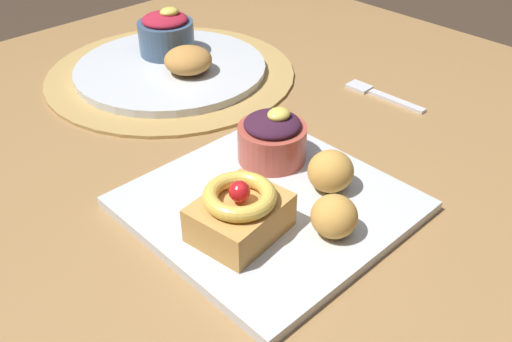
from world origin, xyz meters
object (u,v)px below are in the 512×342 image
fork (380,95)px  berry_ramekin (272,138)px  fritter_middle (334,216)px  back_pastry (188,60)px  front_plate (269,204)px  cake_slice (240,212)px  fritter_front (331,171)px  back_ramekin (166,34)px  back_plate (171,68)px

fork → berry_ramekin: bearing=92.3°
fritter_middle → back_pastry: (0.12, 0.39, 0.00)m
berry_ramekin → fritter_middle: 0.15m
back_pastry → fritter_middle: bearing=-107.5°
front_plate → back_pastry: 0.33m
front_plate → cake_slice: bearing=-162.9°
fritter_middle → fork: bearing=27.7°
fritter_middle → fork: 0.34m
cake_slice → berry_ramekin: berry_ramekin is taller
fritter_front → back_pastry: fritter_front is taller
back_ramekin → back_plate: bearing=-122.2°
berry_ramekin → cake_slice: bearing=-148.4°
front_plate → fritter_front: size_ratio=5.16×
front_plate → fritter_middle: (0.01, -0.08, 0.03)m
fritter_middle → front_plate: bearing=95.6°
berry_ramekin → back_ramekin: (0.09, 0.33, 0.01)m
back_ramekin → back_pastry: back_ramekin is taller
front_plate → fork: bearing=13.4°
back_ramekin → back_pastry: (-0.02, -0.08, -0.01)m
front_plate → back_pastry: size_ratio=3.65×
fritter_front → back_plate: (0.06, 0.38, -0.02)m
berry_ramekin → fritter_middle: bearing=-110.5°
berry_ramekin → fork: bearing=4.2°
cake_slice → fork: 0.38m
front_plate → berry_ramekin: 0.09m
front_plate → fritter_front: bearing=-26.3°
fritter_middle → fritter_front: bearing=42.7°
front_plate → back_ramekin: 0.42m
back_pastry → fork: size_ratio=0.58×
fritter_middle → fork: size_ratio=0.37×
cake_slice → fritter_front: 0.12m
fritter_front → fork: (0.24, 0.10, -0.03)m
back_pastry → back_ramekin: bearing=75.6°
fritter_middle → back_pastry: 0.41m
berry_ramekin → front_plate: bearing=-137.5°
back_plate → back_pastry: (0.00, -0.04, 0.03)m
front_plate → fritter_middle: 0.09m
fritter_middle → back_plate: size_ratio=0.16×
fork → front_plate: bearing=101.5°
front_plate → back_pastry: bearing=66.8°
berry_ramekin → fork: 0.25m
back_pastry → fork: 0.29m
fritter_front → back_plate: 0.38m
cake_slice → back_pastry: bearing=59.7°
cake_slice → fritter_front: cake_slice is taller
berry_ramekin → back_ramekin: 0.34m
front_plate → back_ramekin: (0.15, 0.39, 0.04)m
back_pastry → front_plate: bearing=-113.2°
cake_slice → fritter_middle: cake_slice is taller
front_plate → fork: 0.31m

